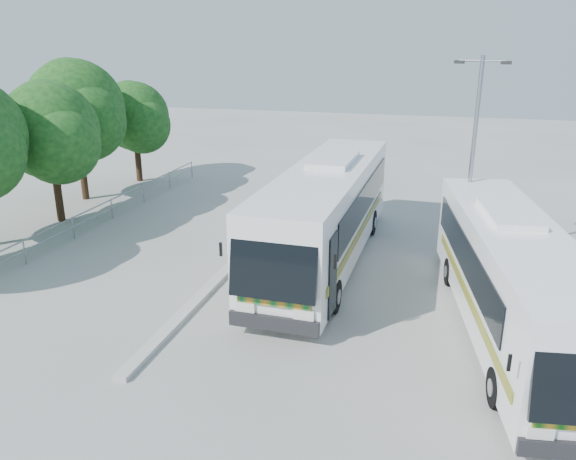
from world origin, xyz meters
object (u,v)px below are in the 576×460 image
(tree_far_c, at_px, (51,131))
(coach_adjacent, at_px, (511,276))
(tree_far_d, at_px, (77,109))
(coach_main, at_px, (326,211))
(lamppost, at_px, (473,155))
(tree_far_e, at_px, (135,117))

(tree_far_c, distance_m, coach_adjacent, 20.33)
(tree_far_d, distance_m, coach_main, 15.52)
(coach_adjacent, distance_m, lamppost, 5.80)
(coach_main, height_order, lamppost, lamppost)
(tree_far_c, xyz_separation_m, tree_far_d, (-1.19, 3.70, 0.56))
(tree_far_d, height_order, coach_main, tree_far_d)
(tree_far_e, xyz_separation_m, coach_adjacent, (19.85, -13.94, -2.11))
(tree_far_c, xyz_separation_m, coach_adjacent, (19.34, -5.74, -2.48))
(tree_far_d, xyz_separation_m, tree_far_e, (0.68, 4.50, -0.93))
(tree_far_d, xyz_separation_m, coach_adjacent, (20.53, -9.44, -3.04))
(coach_adjacent, height_order, lamppost, lamppost)
(coach_main, distance_m, lamppost, 5.66)
(tree_far_c, xyz_separation_m, lamppost, (18.20, -0.62, -0.02))
(tree_far_e, xyz_separation_m, lamppost, (18.71, -8.82, 0.35))
(tree_far_d, relative_size, coach_adjacent, 0.62)
(tree_far_c, bearing_deg, tree_far_e, 93.54)
(coach_adjacent, bearing_deg, tree_far_d, 146.36)
(coach_main, bearing_deg, tree_far_e, 145.14)
(tree_far_d, height_order, lamppost, lamppost)
(tree_far_d, bearing_deg, coach_main, -20.52)
(tree_far_d, distance_m, coach_adjacent, 22.80)
(tree_far_d, bearing_deg, lamppost, -12.54)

